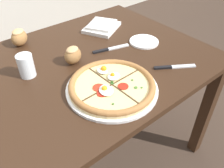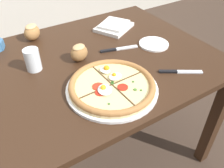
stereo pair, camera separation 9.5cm
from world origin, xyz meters
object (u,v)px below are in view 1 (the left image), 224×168
(pizza, at_px, (112,86))
(water_glass, at_px, (26,67))
(knife_main, at_px, (111,49))
(knife_spare, at_px, (174,67))
(side_saucer, at_px, (144,42))
(napkin_folded, at_px, (102,26))
(bread_piece_near, at_px, (73,55))
(bread_piece_mid, at_px, (19,37))
(dining_table, at_px, (75,83))

(pizza, bearing_deg, water_glass, 125.60)
(knife_main, relative_size, knife_spare, 1.13)
(side_saucer, bearing_deg, knife_main, 162.90)
(napkin_folded, height_order, water_glass, water_glass)
(knife_spare, bearing_deg, pizza, -157.93)
(pizza, distance_m, napkin_folded, 0.55)
(bread_piece_near, bearing_deg, napkin_folded, 31.70)
(knife_main, bearing_deg, side_saucer, -1.54)
(napkin_folded, relative_size, side_saucer, 1.63)
(bread_piece_near, xyz_separation_m, bread_piece_mid, (-0.12, 0.32, 0.00))
(bread_piece_mid, relative_size, knife_spare, 0.70)
(knife_main, distance_m, knife_spare, 0.33)
(water_glass, distance_m, side_saucer, 0.61)
(dining_table, relative_size, knife_main, 6.79)
(pizza, xyz_separation_m, napkin_folded, (0.30, 0.46, -0.00))
(water_glass, bearing_deg, bread_piece_mid, 73.56)
(pizza, bearing_deg, dining_table, 98.62)
(bread_piece_near, xyz_separation_m, water_glass, (-0.21, 0.04, 0.00))
(napkin_folded, distance_m, bread_piece_near, 0.37)
(bread_piece_near, relative_size, bread_piece_mid, 0.91)
(bread_piece_near, bearing_deg, bread_piece_mid, 111.34)
(dining_table, relative_size, napkin_folded, 5.29)
(dining_table, height_order, bread_piece_near, bread_piece_near)
(dining_table, xyz_separation_m, water_glass, (-0.18, 0.07, 0.14))
(dining_table, distance_m, side_saucer, 0.43)
(bread_piece_near, height_order, water_glass, water_glass)
(dining_table, bearing_deg, napkin_folded, 33.46)
(knife_main, distance_m, water_glass, 0.42)
(knife_main, distance_m, side_saucer, 0.19)
(pizza, relative_size, bread_piece_mid, 3.10)
(water_glass, relative_size, side_saucer, 0.66)
(dining_table, relative_size, bread_piece_near, 12.20)
(bread_piece_near, distance_m, bread_piece_mid, 0.34)
(dining_table, bearing_deg, pizza, -81.38)
(knife_spare, relative_size, water_glass, 1.70)
(side_saucer, bearing_deg, bread_piece_near, 169.26)
(knife_spare, relative_size, side_saucer, 1.12)
(napkin_folded, distance_m, side_saucer, 0.28)
(dining_table, relative_size, knife_spare, 7.69)
(bread_piece_near, distance_m, knife_spare, 0.47)
(dining_table, bearing_deg, water_glass, 159.45)
(knife_main, bearing_deg, bread_piece_mid, 150.35)
(napkin_folded, bearing_deg, bread_piece_mid, 164.43)
(bread_piece_mid, xyz_separation_m, side_saucer, (0.52, -0.39, -0.04))
(dining_table, height_order, pizza, pizza)
(pizza, relative_size, knife_spare, 2.15)
(bread_piece_mid, height_order, knife_main, bread_piece_mid)
(napkin_folded, bearing_deg, dining_table, -146.54)
(bread_piece_near, bearing_deg, knife_spare, -44.48)
(knife_spare, distance_m, water_glass, 0.66)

